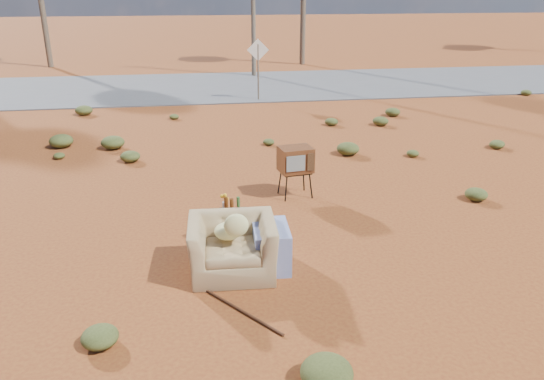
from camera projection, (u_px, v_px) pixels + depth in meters
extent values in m
plane|color=brown|center=(262.00, 261.00, 8.15)|extent=(140.00, 140.00, 0.00)
cube|color=#565659|center=(213.00, 86.00, 21.96)|extent=(140.00, 7.00, 0.04)
imported|color=#9B7F55|center=(232.00, 238.00, 7.65)|extent=(1.28, 0.86, 1.09)
ellipsoid|color=#D0CC7F|center=(228.00, 231.00, 7.66)|extent=(0.39, 0.39, 0.23)
ellipsoid|color=#D0CC7F|center=(236.00, 225.00, 7.35)|extent=(0.35, 0.17, 0.35)
cube|color=navy|center=(271.00, 246.00, 7.90)|extent=(0.56, 0.83, 0.64)
cube|color=black|center=(295.00, 172.00, 10.47)|extent=(0.62, 0.51, 0.03)
cylinder|color=black|center=(286.00, 189.00, 10.31)|extent=(0.03, 0.03, 0.51)
cylinder|color=black|center=(311.00, 186.00, 10.45)|extent=(0.03, 0.03, 0.51)
cylinder|color=black|center=(280.00, 182.00, 10.66)|extent=(0.03, 0.03, 0.51)
cylinder|color=black|center=(304.00, 179.00, 10.81)|extent=(0.03, 0.03, 0.51)
cube|color=#5D3317|center=(295.00, 159.00, 10.37)|extent=(0.70, 0.58, 0.49)
cube|color=slate|center=(296.00, 164.00, 10.12)|extent=(0.38, 0.08, 0.31)
cube|color=#472D19|center=(311.00, 162.00, 10.21)|extent=(0.14, 0.04, 0.35)
cube|color=#392814|center=(233.00, 214.00, 8.32)|extent=(0.46, 0.46, 0.03)
cylinder|color=black|center=(223.00, 236.00, 8.25)|extent=(0.02, 0.02, 0.61)
cylinder|color=black|center=(245.00, 235.00, 8.28)|extent=(0.02, 0.02, 0.61)
cylinder|color=black|center=(223.00, 227.00, 8.57)|extent=(0.02, 0.02, 0.61)
cylinder|color=black|center=(244.00, 226.00, 8.60)|extent=(0.02, 0.02, 0.61)
cylinder|color=#52270D|center=(226.00, 205.00, 8.30)|extent=(0.06, 0.06, 0.23)
cylinder|color=#52270D|center=(232.00, 207.00, 8.20)|extent=(0.06, 0.06, 0.24)
cylinder|color=#2D5926|center=(238.00, 204.00, 8.36)|extent=(0.05, 0.05, 0.21)
cylinder|color=red|center=(236.00, 211.00, 8.21)|extent=(0.06, 0.06, 0.11)
cylinder|color=silver|center=(225.00, 206.00, 8.40)|extent=(0.07, 0.07, 0.12)
ellipsoid|color=gold|center=(224.00, 197.00, 8.34)|extent=(0.14, 0.14, 0.10)
cylinder|color=#452212|center=(240.00, 310.00, 6.87)|extent=(0.96, 1.24, 0.04)
cylinder|color=brown|center=(258.00, 73.00, 19.05)|extent=(0.06, 0.06, 2.00)
cube|color=silver|center=(258.00, 50.00, 18.76)|extent=(0.78, 0.04, 0.78)
cylinder|color=brown|center=(42.00, 5.00, 26.20)|extent=(0.28, 0.28, 6.00)
ellipsoid|color=#4A5324|center=(476.00, 194.00, 10.40)|extent=(0.44, 0.44, 0.24)
ellipsoid|color=#4A5324|center=(113.00, 142.00, 13.65)|extent=(0.60, 0.60, 0.33)
ellipsoid|color=#4A5324|center=(496.00, 145.00, 13.68)|extent=(0.36, 0.36, 0.20)
ellipsoid|color=#4A5324|center=(331.00, 122.00, 15.93)|extent=(0.40, 0.40, 0.22)
ellipsoid|color=#4A5324|center=(174.00, 117.00, 16.66)|extent=(0.30, 0.30, 0.17)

